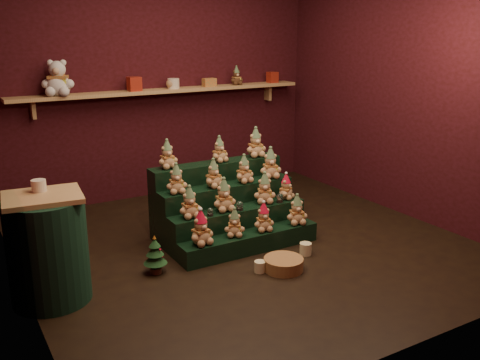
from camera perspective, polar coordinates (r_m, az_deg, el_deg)
ground at (r=5.19m, az=0.68°, el=-6.99°), size 4.00×4.00×0.00m
back_wall at (r=6.65m, az=-8.58°, el=10.42°), size 4.00×0.10×2.80m
front_wall at (r=3.26m, az=19.70°, el=3.99°), size 4.00×0.10×2.80m
right_wall at (r=6.13m, az=17.63°, el=9.40°), size 0.10×4.00×2.80m
back_shelf at (r=6.50m, az=-7.95°, el=9.38°), size 3.60×0.26×0.24m
riser_tier_front at (r=5.03m, az=1.08°, el=-6.62°), size 1.40×0.22×0.18m
riser_tier_midfront at (r=5.18m, az=-0.18°, el=-4.89°), size 1.40×0.22×0.36m
riser_tier_midback at (r=5.33m, az=-1.38°, el=-3.26°), size 1.40×0.22×0.54m
riser_tier_back at (r=5.48m, az=-2.50°, el=-1.71°), size 1.40×0.22×0.72m
teddy_0 at (r=4.71m, az=-4.20°, el=-5.09°), size 0.25×0.24×0.31m
teddy_1 at (r=4.89m, az=-0.59°, el=-4.56°), size 0.24×0.24×0.26m
teddy_2 at (r=5.01m, az=2.53°, el=-3.96°), size 0.22×0.21×0.27m
teddy_3 at (r=5.21m, az=6.08°, el=-3.15°), size 0.25×0.24×0.29m
teddy_4 at (r=4.85m, az=-5.40°, el=-2.37°), size 0.22×0.20×0.29m
teddy_5 at (r=5.00m, az=-1.73°, el=-1.60°), size 0.23×0.21×0.31m
teddy_6 at (r=5.23m, az=2.64°, el=-0.86°), size 0.28×0.26×0.30m
teddy_7 at (r=5.37m, az=4.92°, el=-0.71°), size 0.24×0.24×0.26m
teddy_8 at (r=4.97m, az=-6.81°, el=0.14°), size 0.23×0.21×0.28m
teddy_9 at (r=5.12m, az=-2.86°, el=0.70°), size 0.24×0.22×0.27m
teddy_10 at (r=5.28m, az=0.43°, el=1.19°), size 0.22×0.20×0.27m
teddy_11 at (r=5.44m, az=3.25°, el=1.82°), size 0.27×0.25×0.31m
teddy_12 at (r=5.15m, az=-7.77°, el=2.73°), size 0.20×0.19×0.27m
teddy_13 at (r=5.36m, az=-2.22°, el=3.29°), size 0.22×0.21×0.26m
teddy_14 at (r=5.57m, az=1.68°, el=4.03°), size 0.23×0.22×0.30m
snow_globe_a at (r=4.90m, az=-3.19°, el=-3.41°), size 0.06×0.06×0.08m
snow_globe_b at (r=5.04m, az=-0.03°, el=-2.75°), size 0.07×0.07×0.09m
snow_globe_c at (r=5.28m, az=4.27°, el=-1.91°), size 0.07×0.07×0.09m
side_table at (r=4.30m, az=-19.82°, el=-6.95°), size 0.60×0.59×0.85m
table_ornament at (r=4.24m, az=-20.68°, el=-0.56°), size 0.11×0.11×0.09m
mini_christmas_tree at (r=4.63m, az=-9.05°, el=-7.89°), size 0.20×0.20×0.34m
mug_left at (r=4.64m, az=2.14°, el=-9.22°), size 0.10×0.10×0.10m
mug_right at (r=5.01m, az=7.00°, el=-7.30°), size 0.11×0.11×0.11m
wicker_basket at (r=4.69m, az=4.67°, el=-8.93°), size 0.38×0.38×0.11m
white_bear at (r=6.08m, az=-18.89°, el=10.73°), size 0.43×0.41×0.47m
brown_bear at (r=6.87m, az=-0.38°, el=11.06°), size 0.17×0.16×0.23m
gift_tin_red_a at (r=6.32m, az=-11.21°, el=10.02°), size 0.14×0.14×0.16m
gift_tin_cream at (r=6.50m, az=-7.11°, el=10.18°), size 0.14×0.14×0.12m
gift_tin_red_b at (r=7.18m, az=3.47°, el=10.89°), size 0.12×0.12×0.14m
shelf_plush_ball at (r=6.49m, az=-7.35°, el=10.16°), size 0.12×0.12×0.12m
scarf_gift_box at (r=6.71m, az=-3.30°, el=10.36°), size 0.16×0.10×0.10m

